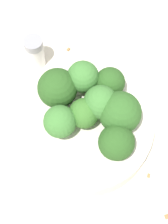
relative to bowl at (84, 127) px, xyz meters
name	(u,v)px	position (x,y,z in m)	size (l,w,h in m)	color
ground_plane	(84,132)	(0.00, 0.00, -0.02)	(3.00, 3.00, 0.00)	beige
bowl	(84,127)	(0.00, 0.00, 0.00)	(0.20, 0.20, 0.04)	silver
broccoli_floret_0	(82,116)	(0.00, 0.00, 0.05)	(0.04, 0.04, 0.05)	#7A9E5B
broccoli_floret_1	(83,77)	(0.04, 0.04, 0.06)	(0.05, 0.05, 0.06)	#7A9E5B
broccoli_floret_2	(57,88)	(0.00, 0.05, 0.05)	(0.06, 0.06, 0.06)	#8EB770
broccoli_floret_3	(110,82)	(0.06, 0.01, 0.05)	(0.04, 0.04, 0.05)	#8EB770
broccoli_floret_4	(120,113)	(0.03, -0.04, 0.05)	(0.06, 0.06, 0.06)	#8EB770
broccoli_floret_5	(114,145)	(0.00, -0.06, 0.05)	(0.05, 0.05, 0.05)	#7A9E5B
broccoli_floret_6	(101,103)	(0.03, -0.01, 0.06)	(0.05, 0.05, 0.06)	#84AD66
broccoli_floret_7	(60,122)	(-0.03, 0.01, 0.05)	(0.05, 0.05, 0.05)	#8EB770
pepper_shaker	(35,52)	(0.03, 0.15, 0.01)	(0.03, 0.03, 0.06)	silver
almond_crumb_0	(149,175)	(0.02, -0.12, -0.02)	(0.01, 0.00, 0.01)	olive
almond_crumb_1	(68,49)	(0.09, 0.13, -0.02)	(0.01, 0.00, 0.01)	olive
almond_crumb_2	(168,216)	(-0.01, -0.17, -0.02)	(0.01, 0.01, 0.01)	olive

